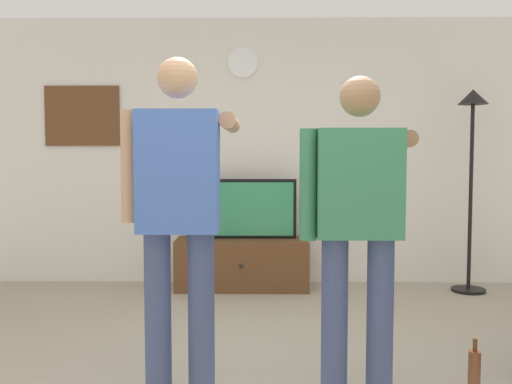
{
  "coord_description": "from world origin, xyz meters",
  "views": [
    {
      "loc": [
        -0.02,
        -2.86,
        1.32
      ],
      "look_at": [
        -0.07,
        1.2,
        1.05
      ],
      "focal_mm": 39.45,
      "sensor_mm": 36.0,
      "label": 1
    }
  ],
  "objects_px": {
    "television": "(242,209)",
    "person_standing_nearer_couch": "(358,219)",
    "beverage_bottle": "(474,373)",
    "tv_stand": "(242,264)",
    "person_standing_nearer_lamp": "(179,209)",
    "floor_lamp": "(472,148)",
    "wall_clock": "(243,63)",
    "framed_picture": "(82,116)"
  },
  "relations": [
    {
      "from": "framed_picture",
      "to": "beverage_bottle",
      "type": "distance_m",
      "value": 4.37
    },
    {
      "from": "floor_lamp",
      "to": "person_standing_nearer_couch",
      "type": "distance_m",
      "value": 2.89
    },
    {
      "from": "television",
      "to": "beverage_bottle",
      "type": "height_order",
      "value": "television"
    },
    {
      "from": "television",
      "to": "person_standing_nearer_couch",
      "type": "xyz_separation_m",
      "value": [
        0.7,
        -2.57,
        0.2
      ]
    },
    {
      "from": "floor_lamp",
      "to": "wall_clock",
      "type": "bearing_deg",
      "value": 170.33
    },
    {
      "from": "tv_stand",
      "to": "person_standing_nearer_couch",
      "type": "height_order",
      "value": "person_standing_nearer_couch"
    },
    {
      "from": "tv_stand",
      "to": "floor_lamp",
      "type": "distance_m",
      "value": 2.47
    },
    {
      "from": "person_standing_nearer_lamp",
      "to": "framed_picture",
      "type": "bearing_deg",
      "value": 116.37
    },
    {
      "from": "floor_lamp",
      "to": "beverage_bottle",
      "type": "distance_m",
      "value": 2.82
    },
    {
      "from": "beverage_bottle",
      "to": "television",
      "type": "bearing_deg",
      "value": 118.29
    },
    {
      "from": "tv_stand",
      "to": "person_standing_nearer_couch",
      "type": "relative_size",
      "value": 0.75
    },
    {
      "from": "wall_clock",
      "to": "floor_lamp",
      "type": "height_order",
      "value": "wall_clock"
    },
    {
      "from": "person_standing_nearer_lamp",
      "to": "beverage_bottle",
      "type": "distance_m",
      "value": 1.83
    },
    {
      "from": "tv_stand",
      "to": "television",
      "type": "relative_size",
      "value": 1.21
    },
    {
      "from": "framed_picture",
      "to": "floor_lamp",
      "type": "xyz_separation_m",
      "value": [
        3.83,
        -0.38,
        -0.33
      ]
    },
    {
      "from": "wall_clock",
      "to": "framed_picture",
      "type": "distance_m",
      "value": 1.73
    },
    {
      "from": "tv_stand",
      "to": "television",
      "type": "height_order",
      "value": "television"
    },
    {
      "from": "tv_stand",
      "to": "person_standing_nearer_lamp",
      "type": "height_order",
      "value": "person_standing_nearer_lamp"
    },
    {
      "from": "person_standing_nearer_couch",
      "to": "beverage_bottle",
      "type": "relative_size",
      "value": 5.29
    },
    {
      "from": "television",
      "to": "beverage_bottle",
      "type": "distance_m",
      "value": 2.93
    },
    {
      "from": "person_standing_nearer_lamp",
      "to": "beverage_bottle",
      "type": "xyz_separation_m",
      "value": [
        1.59,
        0.07,
        -0.9
      ]
    },
    {
      "from": "framed_picture",
      "to": "person_standing_nearer_couch",
      "type": "xyz_separation_m",
      "value": [
        2.34,
        -2.82,
        -0.73
      ]
    },
    {
      "from": "television",
      "to": "wall_clock",
      "type": "bearing_deg",
      "value": 90.0
    },
    {
      "from": "framed_picture",
      "to": "person_standing_nearer_couch",
      "type": "relative_size",
      "value": 0.44
    },
    {
      "from": "person_standing_nearer_lamp",
      "to": "beverage_bottle",
      "type": "height_order",
      "value": "person_standing_nearer_lamp"
    },
    {
      "from": "television",
      "to": "wall_clock",
      "type": "xyz_separation_m",
      "value": [
        0.0,
        0.24,
        1.46
      ]
    },
    {
      "from": "beverage_bottle",
      "to": "wall_clock",
      "type": "bearing_deg",
      "value": 116.14
    },
    {
      "from": "person_standing_nearer_couch",
      "to": "beverage_bottle",
      "type": "xyz_separation_m",
      "value": [
        0.65,
        0.06,
        -0.85
      ]
    },
    {
      "from": "television",
      "to": "floor_lamp",
      "type": "relative_size",
      "value": 0.55
    },
    {
      "from": "television",
      "to": "tv_stand",
      "type": "bearing_deg",
      "value": -90.0
    },
    {
      "from": "tv_stand",
      "to": "person_standing_nearer_lamp",
      "type": "xyz_separation_m",
      "value": [
        -0.24,
        -2.54,
        0.79
      ]
    },
    {
      "from": "television",
      "to": "framed_picture",
      "type": "height_order",
      "value": "framed_picture"
    },
    {
      "from": "person_standing_nearer_lamp",
      "to": "floor_lamp",
      "type": "bearing_deg",
      "value": 45.3
    },
    {
      "from": "tv_stand",
      "to": "television",
      "type": "bearing_deg",
      "value": 90.0
    },
    {
      "from": "television",
      "to": "beverage_bottle",
      "type": "xyz_separation_m",
      "value": [
        1.35,
        -2.51,
        -0.65
      ]
    },
    {
      "from": "person_standing_nearer_couch",
      "to": "person_standing_nearer_lamp",
      "type": "bearing_deg",
      "value": -179.35
    },
    {
      "from": "wall_clock",
      "to": "beverage_bottle",
      "type": "distance_m",
      "value": 3.73
    },
    {
      "from": "tv_stand",
      "to": "beverage_bottle",
      "type": "relative_size",
      "value": 3.96
    },
    {
      "from": "tv_stand",
      "to": "framed_picture",
      "type": "height_order",
      "value": "framed_picture"
    },
    {
      "from": "framed_picture",
      "to": "tv_stand",
      "type": "bearing_deg",
      "value": -10.19
    },
    {
      "from": "beverage_bottle",
      "to": "floor_lamp",
      "type": "bearing_deg",
      "value": 70.62
    },
    {
      "from": "tv_stand",
      "to": "person_standing_nearer_lamp",
      "type": "bearing_deg",
      "value": -95.34
    }
  ]
}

